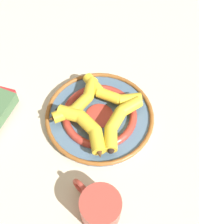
# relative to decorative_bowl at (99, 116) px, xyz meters

# --- Properties ---
(ground_plane) EXTENTS (2.80, 2.80, 0.00)m
(ground_plane) POSITION_rel_decorative_bowl_xyz_m (-0.02, -0.04, -0.01)
(ground_plane) COLOR beige
(decorative_bowl) EXTENTS (0.30, 0.30, 0.03)m
(decorative_bowl) POSITION_rel_decorative_bowl_xyz_m (0.00, 0.00, 0.00)
(decorative_bowl) COLOR slate
(decorative_bowl) RESTS_ON ground_plane
(banana_a) EXTENTS (0.09, 0.19, 0.03)m
(banana_a) POSITION_rel_decorative_bowl_xyz_m (0.05, 0.04, 0.03)
(banana_a) COLOR gold
(banana_a) RESTS_ON decorative_bowl
(banana_b) EXTENTS (0.17, 0.11, 0.03)m
(banana_b) POSITION_rel_decorative_bowl_xyz_m (0.03, -0.05, 0.03)
(banana_b) COLOR yellow
(banana_b) RESTS_ON decorative_bowl
(banana_c) EXTENTS (0.10, 0.18, 0.03)m
(banana_c) POSITION_rel_decorative_bowl_xyz_m (-0.06, -0.03, 0.03)
(banana_c) COLOR yellow
(banana_c) RESTS_ON decorative_bowl
(banana_d) EXTENTS (0.19, 0.08, 0.04)m
(banana_d) POSITION_rel_decorative_bowl_xyz_m (-0.02, 0.06, 0.03)
(banana_d) COLOR yellow
(banana_d) RESTS_ON decorative_bowl
(coffee_mug) EXTENTS (0.14, 0.09, 0.08)m
(coffee_mug) POSITION_rel_decorative_bowl_xyz_m (-0.21, 0.15, 0.03)
(coffee_mug) COLOR #B24238
(coffee_mug) RESTS_ON ground_plane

